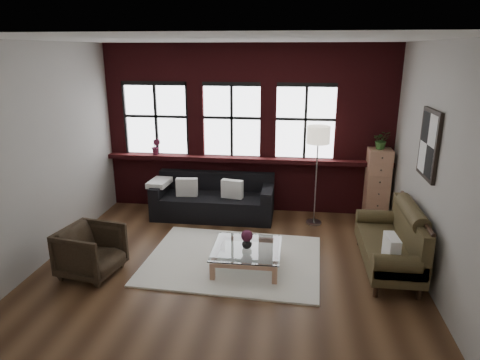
# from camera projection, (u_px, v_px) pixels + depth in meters

# --- Properties ---
(floor) EXTENTS (5.50, 5.50, 0.00)m
(floor) POSITION_uv_depth(u_px,v_px,m) (228.00, 265.00, 6.36)
(floor) COLOR #422918
(floor) RESTS_ON ground
(ceiling) EXTENTS (5.50, 5.50, 0.00)m
(ceiling) POSITION_uv_depth(u_px,v_px,m) (226.00, 39.00, 5.43)
(ceiling) COLOR white
(ceiling) RESTS_ON ground
(wall_back) EXTENTS (5.50, 0.00, 5.50)m
(wall_back) POSITION_uv_depth(u_px,v_px,m) (248.00, 129.00, 8.27)
(wall_back) COLOR #A39F98
(wall_back) RESTS_ON ground
(wall_front) EXTENTS (5.50, 0.00, 5.50)m
(wall_front) POSITION_uv_depth(u_px,v_px,m) (179.00, 236.00, 3.52)
(wall_front) COLOR #A39F98
(wall_front) RESTS_ON ground
(wall_left) EXTENTS (0.00, 5.00, 5.00)m
(wall_left) POSITION_uv_depth(u_px,v_px,m) (41.00, 155.00, 6.24)
(wall_left) COLOR #A39F98
(wall_left) RESTS_ON ground
(wall_right) EXTENTS (0.00, 5.00, 5.00)m
(wall_right) POSITION_uv_depth(u_px,v_px,m) (436.00, 168.00, 5.55)
(wall_right) COLOR #A39F98
(wall_right) RESTS_ON ground
(brick_backwall) EXTENTS (5.50, 0.12, 3.20)m
(brick_backwall) POSITION_uv_depth(u_px,v_px,m) (247.00, 130.00, 8.21)
(brick_backwall) COLOR #471014
(brick_backwall) RESTS_ON floor
(sill_ledge) EXTENTS (5.50, 0.30, 0.08)m
(sill_ledge) POSITION_uv_depth(u_px,v_px,m) (247.00, 159.00, 8.29)
(sill_ledge) COLOR #471014
(sill_ledge) RESTS_ON brick_backwall
(window_left) EXTENTS (1.38, 0.10, 1.50)m
(window_left) POSITION_uv_depth(u_px,v_px,m) (156.00, 120.00, 8.40)
(window_left) COLOR black
(window_left) RESTS_ON brick_backwall
(window_mid) EXTENTS (1.38, 0.10, 1.50)m
(window_mid) POSITION_uv_depth(u_px,v_px,m) (232.00, 122.00, 8.21)
(window_mid) COLOR black
(window_mid) RESTS_ON brick_backwall
(window_right) EXTENTS (1.38, 0.10, 1.50)m
(window_right) POSITION_uv_depth(u_px,v_px,m) (305.00, 123.00, 8.04)
(window_right) COLOR black
(window_right) RESTS_ON brick_backwall
(wall_poster) EXTENTS (0.05, 0.74, 0.94)m
(wall_poster) POSITION_uv_depth(u_px,v_px,m) (429.00, 144.00, 5.77)
(wall_poster) COLOR black
(wall_poster) RESTS_ON wall_right
(shag_rug) EXTENTS (2.69, 2.16, 0.03)m
(shag_rug) POSITION_uv_depth(u_px,v_px,m) (233.00, 260.00, 6.50)
(shag_rug) COLOR white
(shag_rug) RESTS_ON floor
(dark_sofa) EXTENTS (2.26, 0.92, 0.82)m
(dark_sofa) POSITION_uv_depth(u_px,v_px,m) (213.00, 196.00, 8.12)
(dark_sofa) COLOR black
(dark_sofa) RESTS_ON floor
(pillow_a) EXTENTS (0.41, 0.18, 0.34)m
(pillow_a) POSITION_uv_depth(u_px,v_px,m) (187.00, 187.00, 8.03)
(pillow_a) COLOR white
(pillow_a) RESTS_ON dark_sofa
(pillow_b) EXTENTS (0.42, 0.21, 0.34)m
(pillow_b) POSITION_uv_depth(u_px,v_px,m) (232.00, 189.00, 7.92)
(pillow_b) COLOR white
(pillow_b) RESTS_ON dark_sofa
(vintage_settee) EXTENTS (0.80, 1.79, 0.96)m
(vintage_settee) POSITION_uv_depth(u_px,v_px,m) (388.00, 239.00, 6.12)
(vintage_settee) COLOR #43381E
(vintage_settee) RESTS_ON floor
(pillow_settee) EXTENTS (0.16, 0.39, 0.34)m
(pillow_settee) POSITION_uv_depth(u_px,v_px,m) (391.00, 248.00, 5.58)
(pillow_settee) COLOR white
(pillow_settee) RESTS_ON vintage_settee
(armchair) EXTENTS (0.89, 0.88, 0.70)m
(armchair) POSITION_uv_depth(u_px,v_px,m) (91.00, 251.00, 6.02)
(armchair) COLOR black
(armchair) RESTS_ON floor
(coffee_table) EXTENTS (0.98, 0.98, 0.33)m
(coffee_table) POSITION_uv_depth(u_px,v_px,m) (247.00, 258.00, 6.25)
(coffee_table) COLOR tan
(coffee_table) RESTS_ON shag_rug
(vase) EXTENTS (0.19, 0.19, 0.16)m
(vase) POSITION_uv_depth(u_px,v_px,m) (247.00, 243.00, 6.18)
(vase) COLOR #B2B2B2
(vase) RESTS_ON coffee_table
(flowers) EXTENTS (0.17, 0.17, 0.17)m
(flowers) POSITION_uv_depth(u_px,v_px,m) (247.00, 236.00, 6.14)
(flowers) COLOR #60213B
(flowers) RESTS_ON vase
(drawer_chest) EXTENTS (0.42, 0.42, 1.35)m
(drawer_chest) POSITION_uv_depth(u_px,v_px,m) (377.00, 185.00, 7.94)
(drawer_chest) COLOR tan
(drawer_chest) RESTS_ON floor
(potted_plant_top) EXTENTS (0.31, 0.27, 0.34)m
(potted_plant_top) POSITION_uv_depth(u_px,v_px,m) (382.00, 140.00, 7.69)
(potted_plant_top) COLOR #2D5923
(potted_plant_top) RESTS_ON drawer_chest
(floor_lamp) EXTENTS (0.40, 0.40, 1.96)m
(floor_lamp) POSITION_uv_depth(u_px,v_px,m) (316.00, 172.00, 7.62)
(floor_lamp) COLOR #A5A5A8
(floor_lamp) RESTS_ON floor
(sill_plant) EXTENTS (0.19, 0.16, 0.33)m
(sill_plant) POSITION_uv_depth(u_px,v_px,m) (156.00, 147.00, 8.42)
(sill_plant) COLOR #60213B
(sill_plant) RESTS_ON sill_ledge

